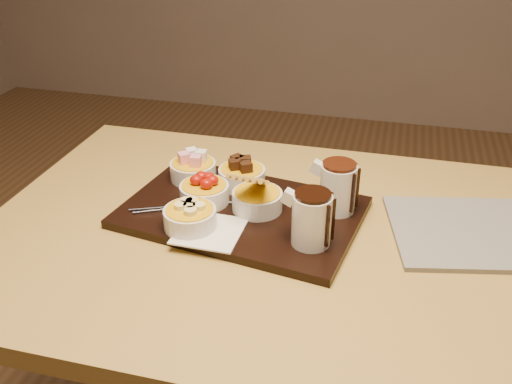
% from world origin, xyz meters
% --- Properties ---
extents(dining_table, '(1.20, 0.80, 0.75)m').
position_xyz_m(dining_table, '(0.00, 0.00, 0.65)').
color(dining_table, '#B08F41').
rests_on(dining_table, ground).
extents(serving_board, '(0.50, 0.37, 0.02)m').
position_xyz_m(serving_board, '(-0.11, 0.04, 0.76)').
color(serving_board, black).
rests_on(serving_board, dining_table).
extents(napkin, '(0.12, 0.12, 0.00)m').
position_xyz_m(napkin, '(-0.14, -0.06, 0.77)').
color(napkin, white).
rests_on(napkin, serving_board).
extents(bowl_marshmallows, '(0.10, 0.10, 0.04)m').
position_xyz_m(bowl_marshmallows, '(-0.24, 0.13, 0.79)').
color(bowl_marshmallows, silver).
rests_on(bowl_marshmallows, serving_board).
extents(bowl_cake, '(0.10, 0.10, 0.04)m').
position_xyz_m(bowl_cake, '(-0.13, 0.13, 0.79)').
color(bowl_cake, silver).
rests_on(bowl_cake, serving_board).
extents(bowl_strawberries, '(0.10, 0.10, 0.04)m').
position_xyz_m(bowl_strawberries, '(-0.19, 0.04, 0.79)').
color(bowl_strawberries, silver).
rests_on(bowl_strawberries, serving_board).
extents(bowl_biscotti, '(0.10, 0.10, 0.04)m').
position_xyz_m(bowl_biscotti, '(-0.08, 0.04, 0.79)').
color(bowl_biscotti, silver).
rests_on(bowl_biscotti, serving_board).
extents(bowl_bananas, '(0.10, 0.10, 0.04)m').
position_xyz_m(bowl_bananas, '(-0.18, -0.05, 0.79)').
color(bowl_bananas, silver).
rests_on(bowl_bananas, serving_board).
extents(pitcher_dark_chocolate, '(0.08, 0.08, 0.10)m').
position_xyz_m(pitcher_dark_chocolate, '(0.05, -0.05, 0.82)').
color(pitcher_dark_chocolate, silver).
rests_on(pitcher_dark_chocolate, serving_board).
extents(pitcher_milk_chocolate, '(0.08, 0.08, 0.10)m').
position_xyz_m(pitcher_milk_chocolate, '(0.08, 0.08, 0.82)').
color(pitcher_milk_chocolate, silver).
rests_on(pitcher_milk_chocolate, serving_board).
extents(fondue_skewers, '(0.13, 0.25, 0.01)m').
position_xyz_m(fondue_skewers, '(-0.20, 0.02, 0.77)').
color(fondue_skewers, silver).
rests_on(fondue_skewers, serving_board).
extents(newspaper, '(0.36, 0.31, 0.01)m').
position_xyz_m(newspaper, '(0.34, 0.08, 0.76)').
color(newspaper, beige).
rests_on(newspaper, dining_table).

